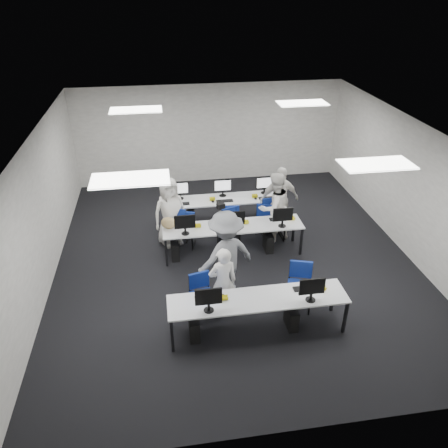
{
  "coord_description": "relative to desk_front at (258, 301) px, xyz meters",
  "views": [
    {
      "loc": [
        -1.51,
        -8.27,
        5.69
      ],
      "look_at": [
        -0.26,
        -0.15,
        1.0
      ],
      "focal_mm": 35.0,
      "sensor_mm": 36.0,
      "label": 1
    }
  ],
  "objects": [
    {
      "name": "room",
      "position": [
        0.0,
        2.4,
        0.82
      ],
      "size": [
        9.0,
        9.02,
        3.0
      ],
      "color": "black",
      "rests_on": "ground"
    },
    {
      "name": "ceiling_panels",
      "position": [
        0.0,
        2.4,
        2.3
      ],
      "size": [
        5.2,
        4.6,
        0.02
      ],
      "color": "white",
      "rests_on": "room"
    },
    {
      "name": "desk_front",
      "position": [
        0.0,
        0.0,
        0.0
      ],
      "size": [
        3.2,
        0.7,
        0.73
      ],
      "color": "silver",
      "rests_on": "ground"
    },
    {
      "name": "desk_mid",
      "position": [
        0.0,
        2.6,
        0.0
      ],
      "size": [
        3.2,
        0.7,
        0.73
      ],
      "color": "silver",
      "rests_on": "ground"
    },
    {
      "name": "desk_back",
      "position": [
        0.0,
        4.0,
        0.0
      ],
      "size": [
        3.2,
        0.7,
        0.73
      ],
      "color": "silver",
      "rests_on": "ground"
    },
    {
      "name": "equipment_front",
      "position": [
        -0.19,
        -0.02,
        -0.32
      ],
      "size": [
        2.51,
        0.41,
        1.19
      ],
      "color": "#0B2895",
      "rests_on": "desk_front"
    },
    {
      "name": "equipment_mid",
      "position": [
        -0.19,
        2.58,
        -0.32
      ],
      "size": [
        2.91,
        0.41,
        1.19
      ],
      "color": "white",
      "rests_on": "desk_mid"
    },
    {
      "name": "equipment_back",
      "position": [
        0.19,
        4.02,
        -0.32
      ],
      "size": [
        2.91,
        0.41,
        1.19
      ],
      "color": "white",
      "rests_on": "desk_back"
    },
    {
      "name": "chair_0",
      "position": [
        -0.93,
        0.59,
        -0.41
      ],
      "size": [
        0.51,
        0.54,
        0.85
      ],
      "rotation": [
        0.0,
        0.0,
        0.23
      ],
      "color": "navy",
      "rests_on": "ground"
    },
    {
      "name": "chair_1",
      "position": [
        0.95,
        0.54,
        -0.39
      ],
      "size": [
        0.58,
        0.61,
        0.93
      ],
      "rotation": [
        0.0,
        0.0,
        -0.3
      ],
      "color": "navy",
      "rests_on": "ground"
    },
    {
      "name": "chair_2",
      "position": [
        -1.05,
        3.11,
        -0.42
      ],
      "size": [
        0.5,
        0.53,
        0.82
      ],
      "rotation": [
        0.0,
        0.0,
        -0.28
      ],
      "color": "navy",
      "rests_on": "ground"
    },
    {
      "name": "chair_3",
      "position": [
        0.07,
        3.21,
        -0.42
      ],
      "size": [
        0.45,
        0.48,
        0.84
      ],
      "rotation": [
        0.0,
        0.0,
        -0.09
      ],
      "color": "navy",
      "rests_on": "ground"
    },
    {
      "name": "chair_4",
      "position": [
        1.09,
        3.15,
        -0.37
      ],
      "size": [
        0.51,
        0.56,
        0.99
      ],
      "rotation": [
        0.0,
        0.0,
        0.06
      ],
      "color": "navy",
      "rests_on": "ground"
    },
    {
      "name": "chair_5",
      "position": [
        -1.19,
        3.45,
        -0.39
      ],
      "size": [
        0.55,
        0.58,
        0.91
      ],
      "rotation": [
        0.0,
        0.0,
        -0.24
      ],
      "color": "navy",
      "rests_on": "ground"
    },
    {
      "name": "chair_6",
      "position": [
        -0.03,
        3.48,
        -0.42
      ],
      "size": [
        0.52,
        0.54,
        0.83
      ],
      "rotation": [
        0.0,
        0.0,
        0.3
      ],
      "color": "navy",
      "rests_on": "ground"
    },
    {
      "name": "chair_7",
      "position": [
        0.97,
        3.45,
        -0.41
      ],
      "size": [
        0.56,
        0.58,
        0.86
      ],
      "rotation": [
        0.0,
        0.0,
        -0.37
      ],
      "color": "navy",
      "rests_on": "ground"
    },
    {
      "name": "handbag",
      "position": [
        -1.45,
        2.71,
        0.19
      ],
      "size": [
        0.38,
        0.29,
        0.28
      ],
      "primitive_type": "ellipsoid",
      "rotation": [
        0.0,
        0.0,
        -0.22
      ],
      "color": "tan",
      "rests_on": "desk_mid"
    },
    {
      "name": "student_0",
      "position": [
        -0.55,
        0.52,
        0.07
      ],
      "size": [
        0.59,
        0.43,
        1.49
      ],
      "primitive_type": "imported",
      "rotation": [
        0.0,
        0.0,
        3.28
      ],
      "color": "white",
      "rests_on": "ground"
    },
    {
      "name": "student_1",
      "position": [
        1.08,
        3.1,
        0.19
      ],
      "size": [
        1.03,
        0.93,
        1.74
      ],
      "primitive_type": "imported",
      "rotation": [
        0.0,
        0.0,
        3.52
      ],
      "color": "white",
      "rests_on": "ground"
    },
    {
      "name": "student_2",
      "position": [
        -1.4,
        3.27,
        0.17
      ],
      "size": [
        0.98,
        0.82,
        1.7
      ],
      "primitive_type": "imported",
      "rotation": [
        0.0,
        0.0,
        0.4
      ],
      "color": "white",
      "rests_on": "ground"
    },
    {
      "name": "student_3",
      "position": [
        1.3,
        3.47,
        0.18
      ],
      "size": [
        1.05,
        0.54,
        1.72
      ],
      "primitive_type": "imported",
      "rotation": [
        0.0,
        0.0,
        0.12
      ],
      "color": "white",
      "rests_on": "ground"
    },
    {
      "name": "photographer",
      "position": [
        -0.4,
        1.13,
        0.26
      ],
      "size": [
        1.39,
        1.11,
        1.88
      ],
      "primitive_type": "imported",
      "rotation": [
        0.0,
        0.0,
        3.53
      ],
      "color": "slate",
      "rests_on": "ground"
    },
    {
      "name": "dslr_camera",
      "position": [
        -0.47,
        1.3,
        1.26
      ],
      "size": [
        0.2,
        0.22,
        0.1
      ],
      "primitive_type": "cube",
      "rotation": [
        0.0,
        0.0,
        3.53
      ],
      "color": "black",
      "rests_on": "photographer"
    }
  ]
}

